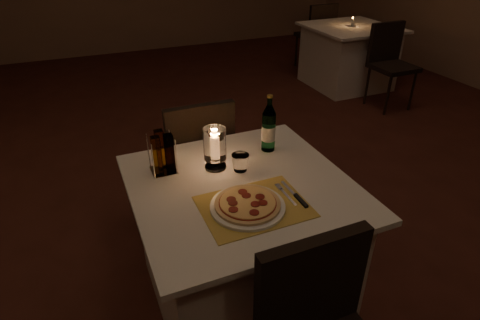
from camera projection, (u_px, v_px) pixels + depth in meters
name	position (u px, v px, depth m)	size (l,w,h in m)	color
floor	(227.00, 250.00, 2.55)	(8.00, 10.00, 0.02)	#491F17
main_table	(242.00, 244.00, 2.04)	(1.00, 1.00, 0.74)	silver
chair_far	(197.00, 152.00, 2.52)	(0.42, 0.42, 0.90)	black
placemat	(254.00, 206.00, 1.71)	(0.45, 0.34, 0.00)	gold
plate	(248.00, 206.00, 1.69)	(0.32, 0.32, 0.01)	white
pizza	(248.00, 203.00, 1.69)	(0.28, 0.28, 0.02)	#D8B77F
fork	(284.00, 193.00, 1.79)	(0.02, 0.18, 0.00)	silver
knife	(298.00, 198.00, 1.75)	(0.02, 0.22, 0.01)	black
tumbler	(240.00, 162.00, 1.95)	(0.09, 0.09, 0.09)	white
water_bottle	(269.00, 128.00, 2.09)	(0.07, 0.07, 0.31)	#61B579
hurricane_candle	(215.00, 145.00, 1.93)	(0.11, 0.11, 0.21)	white
cruet_caddy	(162.00, 154.00, 1.91)	(0.12, 0.12, 0.21)	white
neighbor_table_right	(348.00, 56.00, 5.02)	(1.00, 1.00, 0.74)	silver
neighbor_chair_ra	(389.00, 57.00, 4.37)	(0.42, 0.42, 0.90)	black
neighbor_chair_rb	(318.00, 30.00, 5.50)	(0.42, 0.42, 0.90)	black
neighbor_candle_right	(352.00, 22.00, 4.81)	(0.03, 0.03, 0.11)	white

